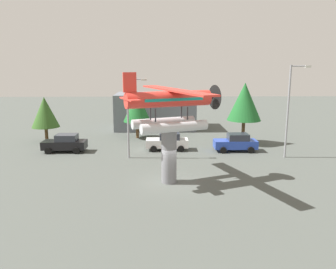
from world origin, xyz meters
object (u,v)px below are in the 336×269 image
object	(u,v)px
display_pedestal	(169,156)
streetlight_secondary	(290,105)
car_mid_white	(168,141)
tree_west	(45,112)
car_near_black	(65,143)
tree_center_back	(245,102)
streetlight_primary	(130,112)
storefront_building	(155,111)
tree_east	(137,107)
car_far_blue	(236,142)
floatplane_monument	(171,106)

from	to	relation	value
display_pedestal	streetlight_secondary	size ratio (longest dim) A/B	0.47
car_mid_white	tree_west	distance (m)	14.22
car_near_black	tree_center_back	world-z (taller)	tree_center_back
display_pedestal	streetlight_primary	xyz separation A→B (m)	(-3.32, 6.68, 2.31)
streetlight_secondary	tree_center_back	world-z (taller)	streetlight_secondary
display_pedestal	storefront_building	world-z (taller)	storefront_building
streetlight_primary	tree_east	world-z (taller)	streetlight_primary
display_pedestal	streetlight_primary	bearing A→B (deg)	116.43
car_far_blue	tree_center_back	distance (m)	5.18
car_near_black	car_mid_white	world-z (taller)	same
streetlight_secondary	tree_east	size ratio (longest dim) A/B	1.53
car_near_black	tree_east	size ratio (longest dim) A/B	0.76
streetlight_primary	storefront_building	bearing A→B (deg)	82.38
car_far_blue	tree_west	size ratio (longest dim) A/B	0.84
tree_center_back	streetlight_secondary	bearing A→B (deg)	-64.48
storefront_building	floatplane_monument	bearing A→B (deg)	-86.37
floatplane_monument	streetlight_primary	bearing A→B (deg)	96.00
car_mid_white	streetlight_secondary	bearing A→B (deg)	164.54
car_near_black	tree_east	xyz separation A→B (m)	(6.69, 6.39, 2.83)
tree_west	tree_center_back	bearing A→B (deg)	-3.45
display_pedestal	storefront_building	distance (m)	22.04
car_near_black	storefront_building	distance (m)	15.68
floatplane_monument	tree_east	world-z (taller)	floatplane_monument
display_pedestal	tree_east	distance (m)	15.90
floatplane_monument	car_near_black	size ratio (longest dim) A/B	2.40
storefront_building	car_near_black	bearing A→B (deg)	-124.02
display_pedestal	car_far_blue	distance (m)	11.35
streetlight_secondary	storefront_building	size ratio (longest dim) A/B	0.80
car_near_black	tree_east	world-z (taller)	tree_east
storefront_building	streetlight_primary	bearing A→B (deg)	-97.62
tree_east	tree_center_back	world-z (taller)	tree_center_back
tree_west	tree_east	distance (m)	10.18
floatplane_monument	streetlight_secondary	bearing A→B (deg)	9.21
tree_west	tree_east	xyz separation A→B (m)	(10.00, 1.88, 0.38)
display_pedestal	tree_east	xyz separation A→B (m)	(-3.32, 15.45, 1.75)
tree_east	floatplane_monument	bearing A→B (deg)	-77.42
storefront_building	tree_center_back	bearing A→B (deg)	-45.22
tree_east	tree_west	bearing A→B (deg)	-169.34
streetlight_primary	tree_west	distance (m)	12.17
floatplane_monument	car_mid_white	size ratio (longest dim) A/B	2.40
car_far_blue	tree_center_back	xyz separation A→B (m)	(1.51, 3.30, 3.69)
streetlight_primary	storefront_building	size ratio (longest dim) A/B	0.69
floatplane_monument	tree_west	xyz separation A→B (m)	(-13.43, 13.52, -2.26)
streetlight_primary	display_pedestal	bearing A→B (deg)	-63.57
car_far_blue	tree_east	distance (m)	12.42
streetlight_primary	storefront_building	xyz separation A→B (m)	(2.05, 15.32, -1.92)
display_pedestal	car_near_black	world-z (taller)	display_pedestal
floatplane_monument	storefront_building	xyz separation A→B (m)	(-1.39, 21.95, -3.24)
storefront_building	tree_east	size ratio (longest dim) A/B	1.92
floatplane_monument	car_far_blue	xyz separation A→B (m)	(6.77, 8.91, -4.71)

